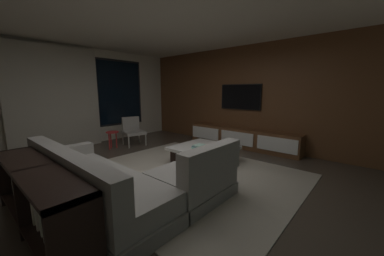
# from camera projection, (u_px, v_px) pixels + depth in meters

# --- Properties ---
(floor) EXTENTS (9.20, 9.20, 0.00)m
(floor) POSITION_uv_depth(u_px,v_px,m) (167.00, 179.00, 3.72)
(floor) COLOR #473D33
(back_wall_with_window) EXTENTS (6.60, 0.30, 2.70)m
(back_wall_with_window) POSITION_uv_depth(u_px,v_px,m) (74.00, 97.00, 5.79)
(back_wall_with_window) COLOR beige
(back_wall_with_window) RESTS_ON floor
(media_wall) EXTENTS (0.12, 7.80, 2.70)m
(media_wall) POSITION_uv_depth(u_px,v_px,m) (251.00, 97.00, 5.76)
(media_wall) COLOR brown
(media_wall) RESTS_ON floor
(ceiling) EXTENTS (8.20, 8.20, 0.00)m
(ceiling) POSITION_uv_depth(u_px,v_px,m) (164.00, 12.00, 3.26)
(ceiling) COLOR beige
(area_rug) EXTENTS (3.20, 3.80, 0.01)m
(area_rug) POSITION_uv_depth(u_px,v_px,m) (185.00, 174.00, 3.92)
(area_rug) COLOR #ADA391
(area_rug) RESTS_ON floor
(sectional_couch) EXTENTS (1.98, 2.50, 0.82)m
(sectional_couch) POSITION_uv_depth(u_px,v_px,m) (123.00, 183.00, 2.87)
(sectional_couch) COLOR gray
(sectional_couch) RESTS_ON floor
(coffee_table) EXTENTS (1.16, 1.16, 0.36)m
(coffee_table) POSITION_uv_depth(u_px,v_px,m) (204.00, 154.00, 4.51)
(coffee_table) COLOR black
(coffee_table) RESTS_ON floor
(book_stack_on_coffee_table) EXTENTS (0.29, 0.19, 0.07)m
(book_stack_on_coffee_table) POSITION_uv_depth(u_px,v_px,m) (199.00, 146.00, 4.40)
(book_stack_on_coffee_table) COLOR #84C9B0
(book_stack_on_coffee_table) RESTS_ON coffee_table
(accent_chair_near_window) EXTENTS (0.66, 0.67, 0.78)m
(accent_chair_near_window) POSITION_uv_depth(u_px,v_px,m) (133.00, 129.00, 6.04)
(accent_chair_near_window) COLOR #B2ADA0
(accent_chair_near_window) RESTS_ON floor
(side_stool) EXTENTS (0.32, 0.32, 0.46)m
(side_stool) POSITION_uv_depth(u_px,v_px,m) (112.00, 135.00, 5.61)
(side_stool) COLOR red
(side_stool) RESTS_ON floor
(media_console) EXTENTS (0.46, 3.10, 0.52)m
(media_console) POSITION_uv_depth(u_px,v_px,m) (242.00, 138.00, 5.77)
(media_console) COLOR brown
(media_console) RESTS_ON floor
(mounted_tv) EXTENTS (0.05, 1.18, 0.68)m
(mounted_tv) POSITION_uv_depth(u_px,v_px,m) (240.00, 97.00, 5.84)
(mounted_tv) COLOR black
(console_table_behind_couch) EXTENTS (0.40, 2.10, 0.74)m
(console_table_behind_couch) POSITION_uv_depth(u_px,v_px,m) (38.00, 197.00, 2.25)
(console_table_behind_couch) COLOR black
(console_table_behind_couch) RESTS_ON floor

